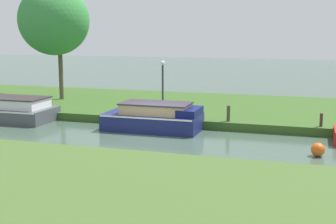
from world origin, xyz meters
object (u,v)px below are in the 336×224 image
(navy_cruiser, at_px, (155,118))
(mooring_post_near, at_px, (228,113))
(mooring_post_far, at_px, (321,120))
(lamp_post, at_px, (163,80))
(willow_tree_left, at_px, (54,20))
(channel_buoy, at_px, (318,150))
(slate_narrowboat, at_px, (11,110))

(navy_cruiser, height_order, mooring_post_near, navy_cruiser)
(mooring_post_far, bearing_deg, navy_cruiser, -170.90)
(navy_cruiser, distance_m, lamp_post, 2.90)
(willow_tree_left, bearing_deg, mooring_post_near, -17.31)
(mooring_post_far, bearing_deg, channel_buoy, -91.82)
(slate_narrowboat, distance_m, channel_buoy, 15.39)
(navy_cruiser, xyz_separation_m, willow_tree_left, (-7.95, 4.67, 4.62))
(slate_narrowboat, bearing_deg, willow_tree_left, 90.73)
(slate_narrowboat, relative_size, channel_buoy, 9.09)
(willow_tree_left, height_order, channel_buoy, willow_tree_left)
(lamp_post, distance_m, channel_buoy, 9.36)
(slate_narrowboat, height_order, willow_tree_left, willow_tree_left)
(mooring_post_near, height_order, mooring_post_far, mooring_post_near)
(lamp_post, height_order, mooring_post_near, lamp_post)
(willow_tree_left, bearing_deg, channel_buoy, -25.39)
(channel_buoy, bearing_deg, lamp_post, 147.02)
(lamp_post, bearing_deg, navy_cruiser, -80.35)
(lamp_post, relative_size, channel_buoy, 5.27)
(navy_cruiser, xyz_separation_m, mooring_post_far, (7.40, 1.18, 0.11))
(mooring_post_far, xyz_separation_m, channel_buoy, (-0.12, -3.74, -0.44))
(navy_cruiser, relative_size, lamp_post, 1.67)
(mooring_post_near, bearing_deg, mooring_post_far, 0.00)
(willow_tree_left, relative_size, channel_buoy, 13.48)
(navy_cruiser, relative_size, willow_tree_left, 0.65)
(lamp_post, distance_m, mooring_post_near, 4.09)
(lamp_post, xyz_separation_m, mooring_post_near, (3.66, -1.26, -1.34))
(slate_narrowboat, bearing_deg, channel_buoy, -9.56)
(channel_buoy, bearing_deg, slate_narrowboat, 170.44)
(navy_cruiser, bearing_deg, lamp_post, 99.65)
(navy_cruiser, distance_m, willow_tree_left, 10.32)
(navy_cruiser, bearing_deg, mooring_post_near, 20.06)
(willow_tree_left, relative_size, mooring_post_near, 9.23)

